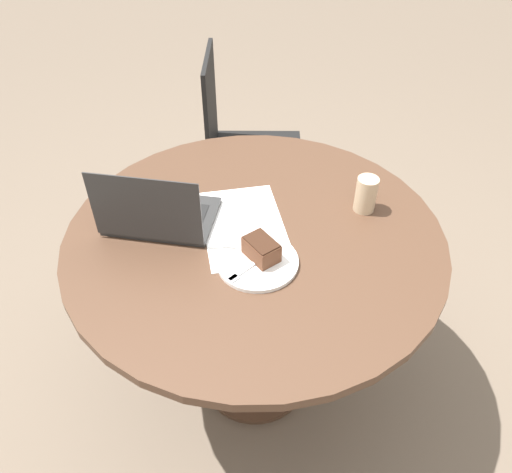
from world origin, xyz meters
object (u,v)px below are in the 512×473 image
(chair, at_px, (241,151))
(plate, at_px, (258,262))
(laptop, at_px, (159,214))
(coffee_glass, at_px, (366,194))

(chair, bearing_deg, plate, 4.56)
(chair, height_order, laptop, laptop)
(chair, height_order, coffee_glass, chair)
(coffee_glass, bearing_deg, chair, -136.70)
(coffee_glass, relative_size, laptop, 0.34)
(plate, height_order, laptop, laptop)
(plate, bearing_deg, laptop, -103.52)
(chair, relative_size, coffee_glass, 8.21)
(coffee_glass, bearing_deg, plate, -37.96)
(plate, xyz_separation_m, laptop, (-0.08, -0.32, 0.03))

